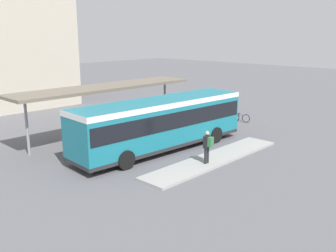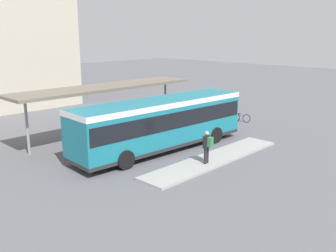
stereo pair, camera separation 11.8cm
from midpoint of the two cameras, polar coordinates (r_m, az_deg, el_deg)
ground_plane at (r=22.12m, az=-0.87°, el=-3.65°), size 120.00×120.00×0.00m
curb_island at (r=20.55m, az=7.20°, el=-4.98°), size 9.83×1.80×0.12m
city_bus at (r=21.66m, az=-0.86°, el=0.80°), size 11.39×3.13×3.00m
pedestrian_waiting at (r=19.32m, az=6.19°, el=-2.91°), size 0.45×0.48×1.72m
bicycle_blue at (r=29.58m, az=11.21°, el=1.27°), size 0.48×1.52×0.66m
bicycle_black at (r=29.78m, az=9.74°, el=1.44°), size 0.48×1.58×0.68m
bicycle_yellow at (r=30.39m, az=8.84°, el=1.76°), size 0.48×1.66×0.72m
bicycle_red at (r=30.84m, az=7.74°, el=1.95°), size 0.48×1.57×0.69m
station_shelter at (r=24.69m, az=-9.31°, el=5.77°), size 12.89×2.75×3.39m
potted_planter_near_shelter at (r=21.98m, az=-11.64°, el=-2.11°), size 0.80×0.80×1.35m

